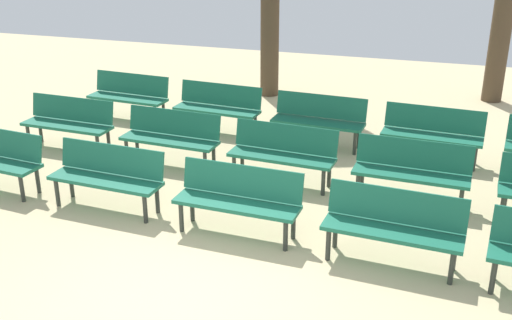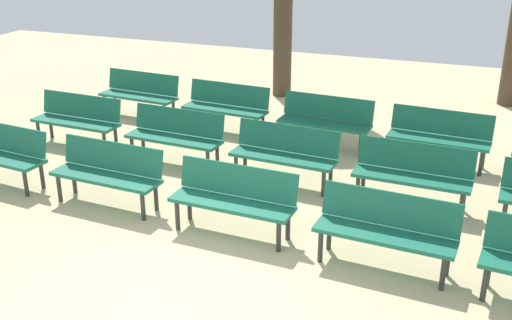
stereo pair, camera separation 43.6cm
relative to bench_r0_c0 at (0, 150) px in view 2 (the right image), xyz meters
The scene contains 13 objects.
ground_plane 4.21m from the bench_r0_c0, 25.89° to the right, with size 24.27×24.27×0.00m, color #CCB789.
bench_r0_c0 is the anchor object (origin of this frame).
bench_r0_c1 1.94m from the bench_r0_c0, ahead, with size 1.63×0.58×0.87m.
bench_r0_c2 3.89m from the bench_r0_c0, ahead, with size 1.62×0.55×0.87m.
bench_r0_c3 5.83m from the bench_r0_c0, ahead, with size 1.63×0.59×0.87m.
bench_r1_c0 1.76m from the bench_r0_c0, 85.88° to the left, with size 1.62×0.55×0.87m.
bench_r1_c1 2.65m from the bench_r0_c0, 37.58° to the left, with size 1.62×0.57×0.87m.
bench_r1_c2 4.26m from the bench_r0_c0, 20.20° to the left, with size 1.63×0.59×0.87m.
bench_r1_c3 6.05m from the bench_r0_c0, 13.11° to the left, with size 1.62×0.55×0.87m.
bench_r2_c0 3.55m from the bench_r0_c0, 84.84° to the left, with size 1.63×0.60×0.87m.
bench_r2_c1 4.03m from the bench_r0_c0, 56.15° to the left, with size 1.63×0.60×0.87m.
bench_r2_c2 5.25m from the bench_r0_c0, 37.49° to the left, with size 1.63×0.58×0.87m.
bench_r2_c3 6.81m from the bench_r0_c0, 26.78° to the left, with size 1.63×0.59×0.87m.
Camera 2 is at (2.90, -4.96, 3.88)m, focal length 43.83 mm.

